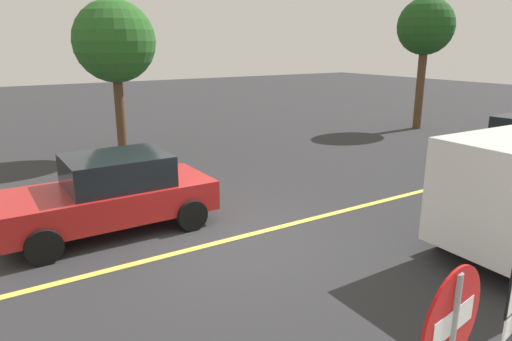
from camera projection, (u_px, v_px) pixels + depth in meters
name	position (u px, v px, depth m)	size (l,w,h in m)	color
ground_plane	(225.00, 241.00, 8.91)	(80.00, 80.00, 0.00)	#2D2D30
lane_marking_centre	(340.00, 212.00, 10.46)	(28.00, 0.16, 0.01)	#E0D14C
car_red_near_curb	(111.00, 193.00, 9.30)	(4.12, 2.05, 1.55)	red
tree_left_verge	(426.00, 28.00, 19.73)	(2.42, 2.42, 5.64)	#513823
tree_centre_verge	(115.00, 42.00, 14.67)	(2.61, 2.61, 5.09)	#513823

